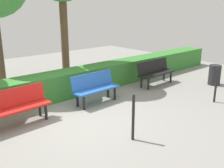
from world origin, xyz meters
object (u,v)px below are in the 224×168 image
object	(u,v)px
bench_black	(155,71)
bench_blue	(95,87)
bench_red	(15,106)
trash_bin	(215,75)

from	to	relation	value
bench_black	bench_blue	xyz separation A→B (m)	(2.70, 0.02, -0.00)
bench_black	bench_red	size ratio (longest dim) A/B	0.98
bench_red	bench_blue	bearing A→B (deg)	176.20
bench_red	bench_black	bearing A→B (deg)	177.13
bench_red	trash_bin	distance (m)	6.73
bench_blue	bench_red	world-z (taller)	same
bench_blue	bench_red	bearing A→B (deg)	-2.48
bench_black	bench_blue	size ratio (longest dim) A/B	1.12
bench_black	trash_bin	distance (m)	2.10
bench_black	bench_blue	world-z (taller)	same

